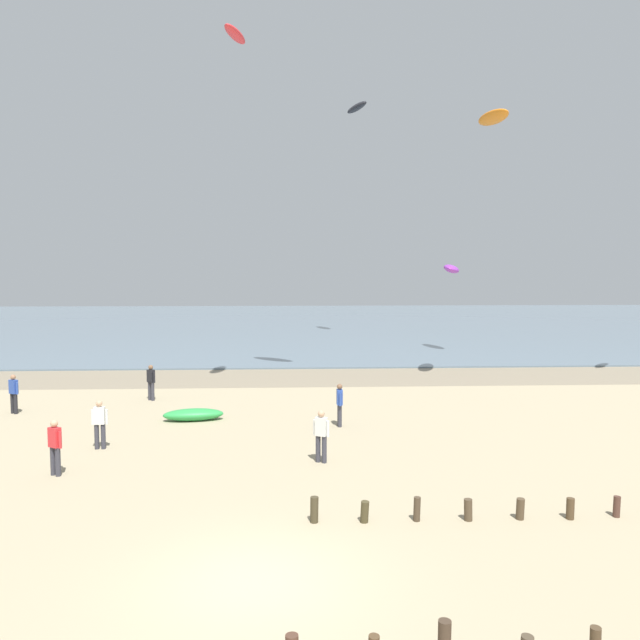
{
  "coord_description": "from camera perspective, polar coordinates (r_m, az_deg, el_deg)",
  "views": [
    {
      "loc": [
        0.76,
        -11.86,
        6.16
      ],
      "look_at": [
        1.88,
        11.99,
        4.27
      ],
      "focal_mm": 34.59,
      "sensor_mm": 36.0,
      "label": 1
    }
  ],
  "objects": [
    {
      "name": "sea",
      "position": [
        73.77,
        -3.25,
        -0.23
      ],
      "size": [
        160.0,
        70.0,
        0.1
      ],
      "primitive_type": "cube",
      "color": "slate",
      "rests_on": "ground"
    },
    {
      "name": "person_far_down_beach",
      "position": [
        20.55,
        -23.32,
        -10.64
      ],
      "size": [
        0.5,
        0.38,
        1.71
      ],
      "color": "#383842",
      "rests_on": "ground"
    },
    {
      "name": "kite_aloft_1",
      "position": [
        44.23,
        15.72,
        17.59
      ],
      "size": [
        1.92,
        3.66,
        1.02
      ],
      "primitive_type": "ellipsoid",
      "rotation": [
        -0.5,
        0.0,
        4.91
      ],
      "color": "orange"
    },
    {
      "name": "person_mid_beach",
      "position": [
        24.7,
        1.82,
        -7.73
      ],
      "size": [
        0.23,
        0.57,
        1.71
      ],
      "color": "#383842",
      "rests_on": "ground"
    },
    {
      "name": "person_right_flank",
      "position": [
        29.95,
        -26.48,
        -6.04
      ],
      "size": [
        0.5,
        0.38,
        1.71
      ],
      "color": "#232328",
      "rests_on": "ground"
    },
    {
      "name": "person_by_waterline",
      "position": [
        20.17,
        0.11,
        -10.55
      ],
      "size": [
        0.51,
        0.36,
        1.71
      ],
      "color": "#383842",
      "rests_on": "ground"
    },
    {
      "name": "kite_aloft_3",
      "position": [
        31.79,
        -7.87,
        24.72
      ],
      "size": [
        1.28,
        2.44,
        0.59
      ],
      "primitive_type": "ellipsoid",
      "rotation": [
        0.33,
        0.0,
        1.36
      ],
      "color": "red"
    },
    {
      "name": "grounded_kite",
      "position": [
        26.3,
        -11.64,
        -8.57
      ],
      "size": [
        2.55,
        1.19,
        0.49
      ],
      "primitive_type": "ellipsoid",
      "rotation": [
        0.0,
        0.0,
        0.12
      ],
      "color": "green",
      "rests_on": "ground"
    },
    {
      "name": "kite_aloft_0",
      "position": [
        57.78,
        3.42,
        19.04
      ],
      "size": [
        2.25,
        3.75,
        0.99
      ],
      "primitive_type": "ellipsoid",
      "rotation": [
        -0.44,
        0.0,
        1.87
      ],
      "color": "black"
    },
    {
      "name": "person_left_flank",
      "position": [
        30.63,
        -15.37,
        -5.5
      ],
      "size": [
        0.46,
        0.4,
        1.71
      ],
      "color": "#383842",
      "rests_on": "ground"
    },
    {
      "name": "person_nearest_camera",
      "position": [
        22.95,
        -19.71,
        -8.96
      ],
      "size": [
        0.57,
        0.23,
        1.71
      ],
      "color": "#383842",
      "rests_on": "ground"
    },
    {
      "name": "kite_aloft_2",
      "position": [
        36.63,
        12.06,
        4.65
      ],
      "size": [
        1.83,
        2.96,
        0.71
      ],
      "primitive_type": "ellipsoid",
      "rotation": [
        0.33,
        0.0,
        1.25
      ],
      "color": "purple"
    },
    {
      "name": "wet_sand_strip",
      "position": [
        35.98,
        -3.86,
        -5.34
      ],
      "size": [
        120.0,
        6.15,
        0.01
      ],
      "primitive_type": "cube",
      "color": "gray",
      "rests_on": "ground"
    },
    {
      "name": "ground_plane",
      "position": [
        13.38,
        -6.12,
        -22.92
      ],
      "size": [
        160.0,
        160.0,
        0.0
      ],
      "primitive_type": "plane",
      "color": "tan"
    }
  ]
}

